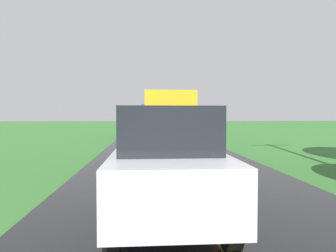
{
  "coord_description": "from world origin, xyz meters",
  "views": [
    {
      "loc": [
        -1.06,
        -0.98,
        1.87
      ],
      "look_at": [
        -0.07,
        12.6,
        1.4
      ],
      "focal_mm": 33.27,
      "sensor_mm": 36.0,
      "label": 1
    }
  ],
  "objects": [
    {
      "name": "banana_truck_near",
      "position": [
        -0.05,
        11.24,
        1.47
      ],
      "size": [
        2.38,
        5.82,
        2.8
      ],
      "color": "#2D2D30",
      "rests_on": "road_surface"
    },
    {
      "name": "banana_truck_far",
      "position": [
        -0.37,
        26.63,
        1.47
      ],
      "size": [
        2.38,
        5.81,
        2.8
      ],
      "color": "#2D2D30",
      "rests_on": "road_surface"
    },
    {
      "name": "following_car",
      "position": [
        -0.72,
        4.23,
        1.07
      ],
      "size": [
        1.74,
        4.1,
        1.92
      ],
      "color": "#B7BABF",
      "rests_on": "road_surface"
    }
  ]
}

